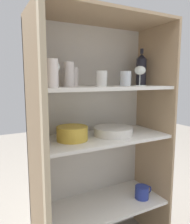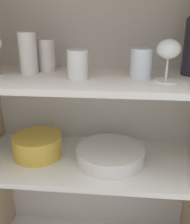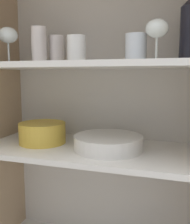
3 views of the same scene
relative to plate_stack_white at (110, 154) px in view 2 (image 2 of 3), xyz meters
name	(u,v)px [view 2 (image 2 of 3)]	position (x,y,z in m)	size (l,w,h in m)	color
cupboard_back_panel	(95,146)	(-0.08, 0.20, -0.08)	(0.88, 0.02, 1.55)	silver
shelf_board_middle	(90,161)	(-0.08, 0.01, -0.04)	(0.84, 0.37, 0.02)	white
shelf_board_upper	(90,79)	(-0.08, 0.01, 0.28)	(0.84, 0.37, 0.02)	white
tumbler_glass_0	(28,53)	(-0.29, 0.03, 0.37)	(0.06, 0.06, 0.14)	silver
tumbler_glass_1	(141,63)	(0.09, 0.01, 0.34)	(0.07, 0.07, 0.10)	white
tumbler_glass_2	(78,65)	(-0.11, -0.04, 0.34)	(0.07, 0.07, 0.09)	white
tumbler_glass_3	(47,55)	(-0.24, 0.08, 0.35)	(0.06, 0.06, 0.11)	silver
wine_glass_1	(168,53)	(0.17, -0.05, 0.38)	(0.08, 0.08, 0.13)	white
plate_stack_white	(110,154)	(0.00, 0.00, 0.00)	(0.26, 0.26, 0.05)	silver
mixing_bowl_large	(37,145)	(-0.28, 0.01, 0.02)	(0.19, 0.19, 0.08)	gold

